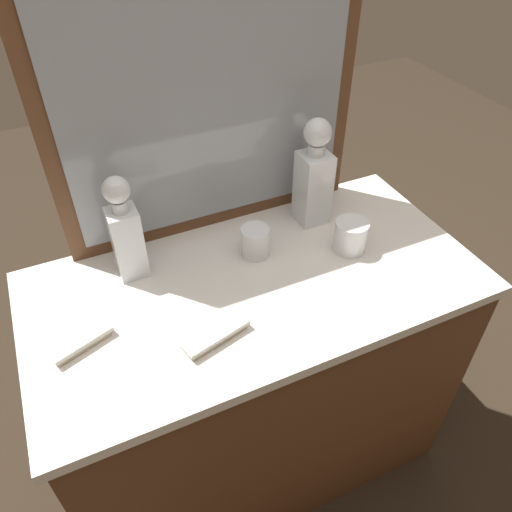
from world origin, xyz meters
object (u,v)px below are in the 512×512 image
object	(u,v)px
crystal_decanter_right	(126,237)
crystal_tumbler_left	(255,243)
crystal_decanter_far_left	(313,181)
crystal_tumbler_front	(350,237)
silver_brush_far_right	(80,341)
silver_brush_front	(214,333)

from	to	relation	value
crystal_decanter_right	crystal_tumbler_left	size ratio (longest dim) A/B	3.40
crystal_decanter_far_left	crystal_decanter_right	xyz separation A→B (m)	(-0.52, -0.01, -0.01)
crystal_tumbler_front	silver_brush_far_right	world-z (taller)	crystal_tumbler_front
crystal_decanter_far_left	silver_brush_front	distance (m)	0.52
silver_brush_far_right	crystal_decanter_right	bearing A→B (deg)	48.26
crystal_decanter_far_left	silver_brush_front	world-z (taller)	crystal_decanter_far_left
crystal_tumbler_front	silver_brush_far_right	bearing A→B (deg)	-177.45
crystal_decanter_right	silver_brush_front	size ratio (longest dim) A/B	1.67
crystal_decanter_right	silver_brush_front	bearing A→B (deg)	-69.37
crystal_tumbler_left	crystal_tumbler_front	bearing A→B (deg)	-19.90
silver_brush_far_right	crystal_decanter_far_left	bearing A→B (deg)	15.70
crystal_decanter_right	silver_brush_far_right	xyz separation A→B (m)	(-0.16, -0.18, -0.10)
crystal_decanter_right	crystal_tumbler_left	xyz separation A→B (m)	(0.31, -0.07, -0.08)
crystal_decanter_far_left	crystal_tumbler_left	bearing A→B (deg)	-160.39
crystal_tumbler_left	crystal_tumbler_front	distance (m)	0.25
crystal_decanter_far_left	silver_brush_far_right	size ratio (longest dim) A/B	2.08
crystal_decanter_right	silver_brush_front	xyz separation A→B (m)	(0.11, -0.29, -0.10)
crystal_tumbler_front	silver_brush_far_right	distance (m)	0.72
crystal_decanter_far_left	silver_brush_far_right	distance (m)	0.72
crystal_decanter_far_left	crystal_tumbler_left	distance (m)	0.24
crystal_decanter_far_left	silver_brush_far_right	xyz separation A→B (m)	(-0.69, -0.19, -0.11)
silver_brush_front	crystal_tumbler_left	bearing A→B (deg)	47.42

